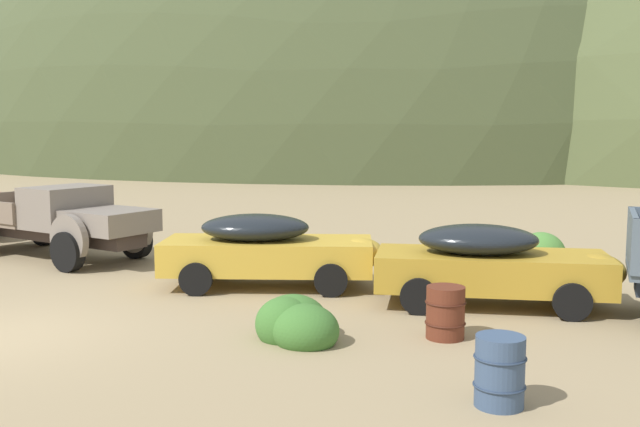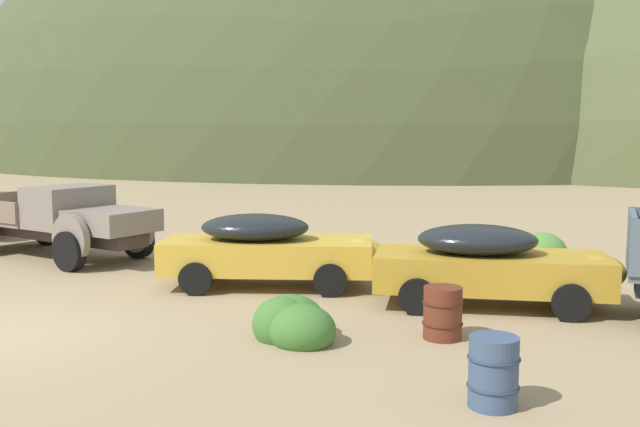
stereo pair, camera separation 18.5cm
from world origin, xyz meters
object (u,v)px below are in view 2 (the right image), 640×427
truck_primer_gray (67,220)px  oil_drum_foreground (493,372)px  oil_drum_by_truck (443,313)px  car_mustard (498,265)px  car_faded_yellow (274,249)px

truck_primer_gray → oil_drum_foreground: truck_primer_gray is taller
truck_primer_gray → oil_drum_by_truck: (10.51, -3.79, -0.57)m
car_mustard → oil_drum_foreground: bearing=-94.2°
oil_drum_foreground → oil_drum_by_truck: oil_drum_foreground is taller
oil_drum_foreground → oil_drum_by_truck: size_ratio=1.04×
truck_primer_gray → oil_drum_by_truck: 11.19m
truck_primer_gray → oil_drum_foreground: (11.63, -6.44, -0.55)m
oil_drum_foreground → car_faded_yellow: bearing=135.1°
car_mustard → truck_primer_gray: bearing=162.6°
truck_primer_gray → car_faded_yellow: bearing=2.6°
truck_primer_gray → car_mustard: size_ratio=1.37×
oil_drum_by_truck → oil_drum_foreground: bearing=-67.0°
car_mustard → oil_drum_foreground: size_ratio=5.43×
car_mustard → oil_drum_foreground: 5.14m
truck_primer_gray → oil_drum_by_truck: size_ratio=7.69×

